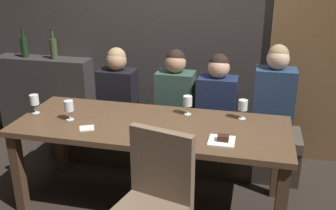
{
  "coord_description": "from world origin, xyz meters",
  "views": [
    {
      "loc": [
        0.79,
        -2.73,
        1.97
      ],
      "look_at": [
        0.1,
        0.19,
        0.84
      ],
      "focal_mm": 41.11,
      "sensor_mm": 36.0,
      "label": 1
    }
  ],
  "objects_px": {
    "diner_near_end": "(275,92)",
    "wine_glass_near_right": "(34,100)",
    "chair_near_side": "(154,197)",
    "wine_glass_far_right": "(188,102)",
    "dining_table": "(151,134)",
    "wine_bottle_pale_label": "(54,48)",
    "wine_glass_end_left": "(69,107)",
    "dessert_plate": "(222,140)",
    "wine_glass_near_left": "(243,106)",
    "diner_redhead": "(118,87)",
    "diner_far_end": "(217,95)",
    "wine_bottle_dark_red": "(24,46)",
    "diner_bearded": "(175,90)",
    "banquette_bench": "(171,143)"
  },
  "relations": [
    {
      "from": "wine_bottle_dark_red",
      "to": "dessert_plate",
      "type": "height_order",
      "value": "wine_bottle_dark_red"
    },
    {
      "from": "chair_near_side",
      "to": "wine_bottle_pale_label",
      "type": "xyz_separation_m",
      "value": [
        -1.61,
        1.75,
        0.51
      ]
    },
    {
      "from": "diner_bearded",
      "to": "dessert_plate",
      "type": "xyz_separation_m",
      "value": [
        0.55,
        -0.9,
        -0.05
      ]
    },
    {
      "from": "diner_redhead",
      "to": "wine_glass_end_left",
      "type": "distance_m",
      "value": 0.77
    },
    {
      "from": "dining_table",
      "to": "wine_glass_far_right",
      "type": "xyz_separation_m",
      "value": [
        0.25,
        0.27,
        0.2
      ]
    },
    {
      "from": "chair_near_side",
      "to": "wine_glass_near_right",
      "type": "relative_size",
      "value": 5.98
    },
    {
      "from": "banquette_bench",
      "to": "dessert_plate",
      "type": "relative_size",
      "value": 13.16
    },
    {
      "from": "banquette_bench",
      "to": "wine_glass_end_left",
      "type": "height_order",
      "value": "wine_glass_end_left"
    },
    {
      "from": "wine_bottle_pale_label",
      "to": "wine_bottle_dark_red",
      "type": "bearing_deg",
      "value": 179.77
    },
    {
      "from": "wine_glass_end_left",
      "to": "diner_far_end",
      "type": "bearing_deg",
      "value": 33.76
    },
    {
      "from": "chair_near_side",
      "to": "diner_near_end",
      "type": "height_order",
      "value": "diner_near_end"
    },
    {
      "from": "dining_table",
      "to": "wine_bottle_dark_red",
      "type": "relative_size",
      "value": 6.75
    },
    {
      "from": "diner_far_end",
      "to": "wine_glass_near_right",
      "type": "distance_m",
      "value": 1.63
    },
    {
      "from": "diner_bearded",
      "to": "wine_glass_near_right",
      "type": "height_order",
      "value": "diner_bearded"
    },
    {
      "from": "dining_table",
      "to": "diner_bearded",
      "type": "distance_m",
      "value": 0.73
    },
    {
      "from": "wine_bottle_dark_red",
      "to": "banquette_bench",
      "type": "bearing_deg",
      "value": -10.48
    },
    {
      "from": "wine_glass_far_right",
      "to": "dining_table",
      "type": "bearing_deg",
      "value": -132.91
    },
    {
      "from": "wine_bottle_dark_red",
      "to": "wine_glass_near_left",
      "type": "bearing_deg",
      "value": -17.0
    },
    {
      "from": "diner_far_end",
      "to": "dessert_plate",
      "type": "bearing_deg",
      "value": -81.19
    },
    {
      "from": "diner_bearded",
      "to": "diner_far_end",
      "type": "distance_m",
      "value": 0.41
    },
    {
      "from": "dining_table",
      "to": "wine_bottle_pale_label",
      "type": "xyz_separation_m",
      "value": [
        -1.39,
        1.02,
        0.42
      ]
    },
    {
      "from": "chair_near_side",
      "to": "dessert_plate",
      "type": "height_order",
      "value": "chair_near_side"
    },
    {
      "from": "dining_table",
      "to": "wine_bottle_dark_red",
      "type": "bearing_deg",
      "value": 149.68
    },
    {
      "from": "diner_near_end",
      "to": "wine_glass_near_right",
      "type": "distance_m",
      "value": 2.12
    },
    {
      "from": "wine_bottle_dark_red",
      "to": "diner_far_end",
      "type": "bearing_deg",
      "value": -8.91
    },
    {
      "from": "diner_far_end",
      "to": "wine_glass_end_left",
      "type": "xyz_separation_m",
      "value": [
        -1.13,
        -0.75,
        0.06
      ]
    },
    {
      "from": "chair_near_side",
      "to": "diner_bearded",
      "type": "xyz_separation_m",
      "value": [
        -0.17,
        1.43,
        0.24
      ]
    },
    {
      "from": "diner_far_end",
      "to": "wine_glass_far_right",
      "type": "relative_size",
      "value": 4.46
    },
    {
      "from": "wine_glass_near_right",
      "to": "wine_glass_end_left",
      "type": "relative_size",
      "value": 1.0
    },
    {
      "from": "wine_glass_end_left",
      "to": "diner_redhead",
      "type": "bearing_deg",
      "value": 79.7
    },
    {
      "from": "wine_bottle_pale_label",
      "to": "wine_glass_near_left",
      "type": "xyz_separation_m",
      "value": [
        2.1,
        -0.75,
        -0.22
      ]
    },
    {
      "from": "chair_near_side",
      "to": "wine_glass_near_right",
      "type": "height_order",
      "value": "chair_near_side"
    },
    {
      "from": "wine_bottle_pale_label",
      "to": "wine_glass_near_right",
      "type": "relative_size",
      "value": 1.99
    },
    {
      "from": "diner_bearded",
      "to": "wine_glass_end_left",
      "type": "xyz_separation_m",
      "value": [
        -0.72,
        -0.78,
        0.05
      ]
    },
    {
      "from": "diner_far_end",
      "to": "wine_glass_near_right",
      "type": "xyz_separation_m",
      "value": [
        -1.48,
        -0.69,
        0.06
      ]
    },
    {
      "from": "banquette_bench",
      "to": "wine_glass_far_right",
      "type": "height_order",
      "value": "wine_glass_far_right"
    },
    {
      "from": "diner_redhead",
      "to": "wine_bottle_pale_label",
      "type": "xyz_separation_m",
      "value": [
        -0.86,
        0.34,
        0.27
      ]
    },
    {
      "from": "diner_near_end",
      "to": "diner_far_end",
      "type": "bearing_deg",
      "value": -175.29
    },
    {
      "from": "dessert_plate",
      "to": "wine_glass_near_left",
      "type": "bearing_deg",
      "value": 76.04
    },
    {
      "from": "wine_bottle_dark_red",
      "to": "wine_glass_near_right",
      "type": "height_order",
      "value": "wine_bottle_dark_red"
    },
    {
      "from": "banquette_bench",
      "to": "diner_far_end",
      "type": "relative_size",
      "value": 3.42
    },
    {
      "from": "diner_far_end",
      "to": "wine_glass_far_right",
      "type": "height_order",
      "value": "diner_far_end"
    },
    {
      "from": "diner_redhead",
      "to": "wine_glass_near_left",
      "type": "xyz_separation_m",
      "value": [
        1.24,
        -0.41,
        0.05
      ]
    },
    {
      "from": "chair_near_side",
      "to": "wine_glass_far_right",
      "type": "xyz_separation_m",
      "value": [
        0.03,
        0.99,
        0.29
      ]
    },
    {
      "from": "chair_near_side",
      "to": "diner_far_end",
      "type": "relative_size",
      "value": 1.34
    },
    {
      "from": "diner_redhead",
      "to": "diner_far_end",
      "type": "xyz_separation_m",
      "value": [
        0.99,
        -0.0,
        -0.0
      ]
    },
    {
      "from": "diner_bearded",
      "to": "wine_glass_near_right",
      "type": "xyz_separation_m",
      "value": [
        -1.07,
        -0.72,
        0.06
      ]
    },
    {
      "from": "chair_near_side",
      "to": "wine_glass_far_right",
      "type": "relative_size",
      "value": 5.98
    },
    {
      "from": "diner_bearded",
      "to": "wine_glass_near_left",
      "type": "xyz_separation_m",
      "value": [
        0.66,
        -0.44,
        0.05
      ]
    },
    {
      "from": "diner_near_end",
      "to": "wine_glass_near_left",
      "type": "relative_size",
      "value": 5.08
    }
  ]
}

